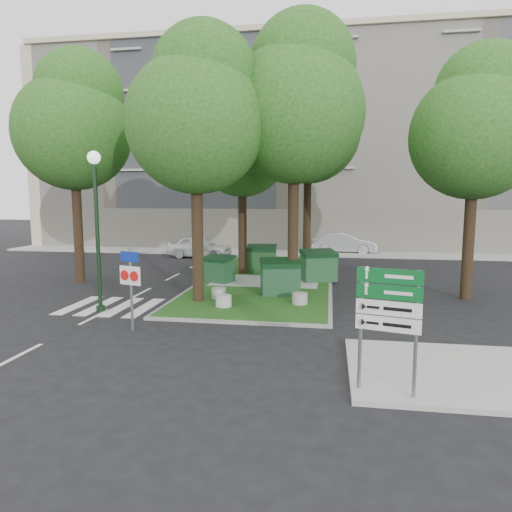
% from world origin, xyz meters
% --- Properties ---
extents(ground, '(120.00, 120.00, 0.00)m').
position_xyz_m(ground, '(0.00, 0.00, 0.00)').
color(ground, black).
rests_on(ground, ground).
extents(median_island, '(6.00, 16.00, 0.12)m').
position_xyz_m(median_island, '(0.50, 8.00, 0.06)').
color(median_island, '#164413').
rests_on(median_island, ground).
extents(median_kerb, '(6.30, 16.30, 0.10)m').
position_xyz_m(median_kerb, '(0.50, 8.00, 0.05)').
color(median_kerb, gray).
rests_on(median_kerb, ground).
extents(sidewalk_corner, '(5.00, 4.00, 0.12)m').
position_xyz_m(sidewalk_corner, '(6.50, -3.50, 0.06)').
color(sidewalk_corner, '#999993').
rests_on(sidewalk_corner, ground).
extents(building_sidewalk, '(42.00, 3.00, 0.12)m').
position_xyz_m(building_sidewalk, '(0.00, 18.50, 0.06)').
color(building_sidewalk, '#999993').
rests_on(building_sidewalk, ground).
extents(zebra_crossing, '(5.00, 3.00, 0.01)m').
position_xyz_m(zebra_crossing, '(-3.75, 1.50, 0.01)').
color(zebra_crossing, silver).
rests_on(zebra_crossing, ground).
extents(apartment_building, '(41.00, 12.00, 16.00)m').
position_xyz_m(apartment_building, '(0.00, 26.00, 8.00)').
color(apartment_building, '#BBB38C').
rests_on(apartment_building, ground).
extents(tree_median_near_left, '(5.20, 5.20, 10.53)m').
position_xyz_m(tree_median_near_left, '(-1.41, 2.56, 7.32)').
color(tree_median_near_left, black).
rests_on(tree_median_near_left, ground).
extents(tree_median_near_right, '(5.60, 5.60, 11.46)m').
position_xyz_m(tree_median_near_right, '(2.09, 4.56, 7.99)').
color(tree_median_near_right, black).
rests_on(tree_median_near_right, ground).
extents(tree_median_mid, '(4.80, 4.80, 9.99)m').
position_xyz_m(tree_median_mid, '(-0.91, 9.06, 6.98)').
color(tree_median_mid, black).
rests_on(tree_median_mid, ground).
extents(tree_median_far, '(5.80, 5.80, 11.93)m').
position_xyz_m(tree_median_far, '(2.29, 12.06, 8.32)').
color(tree_median_far, black).
rests_on(tree_median_far, ground).
extents(tree_street_left, '(5.40, 5.40, 11.00)m').
position_xyz_m(tree_street_left, '(-8.41, 6.06, 7.65)').
color(tree_street_left, black).
rests_on(tree_street_left, ground).
extents(tree_street_right, '(5.00, 5.00, 10.06)m').
position_xyz_m(tree_street_right, '(9.09, 5.06, 6.98)').
color(tree_street_right, black).
rests_on(tree_street_right, ground).
extents(dumpster_a, '(1.63, 1.41, 1.27)m').
position_xyz_m(dumpster_a, '(-1.69, 6.50, 0.73)').
color(dumpster_a, '#103B1A').
rests_on(dumpster_a, median_island).
extents(dumpster_b, '(1.64, 1.20, 1.47)m').
position_xyz_m(dumpster_b, '(-0.09, 9.64, 0.82)').
color(dumpster_b, '#113A13').
rests_on(dumpster_b, median_island).
extents(dumpster_c, '(1.82, 1.46, 1.49)m').
position_xyz_m(dumpster_c, '(1.51, 4.15, 0.83)').
color(dumpster_c, '#10351B').
rests_on(dumpster_c, median_island).
extents(dumpster_d, '(1.92, 1.63, 1.51)m').
position_xyz_m(dumpster_d, '(3.00, 7.52, 0.84)').
color(dumpster_d, '#14411D').
rests_on(dumpster_d, median_island).
extents(bollard_left, '(0.57, 0.57, 0.41)m').
position_xyz_m(bollard_left, '(-0.82, 3.03, 0.33)').
color(bollard_left, '#A2A39D').
rests_on(bollard_left, median_island).
extents(bollard_right, '(0.58, 0.58, 0.41)m').
position_xyz_m(bollard_right, '(2.43, 2.57, 0.33)').
color(bollard_right, gray).
rests_on(bollard_right, median_island).
extents(bollard_mid, '(0.58, 0.58, 0.41)m').
position_xyz_m(bollard_mid, '(-0.32, 1.73, 0.33)').
color(bollard_mid, '#ACABA6').
rests_on(bollard_mid, median_island).
extents(litter_bin, '(0.42, 0.42, 0.74)m').
position_xyz_m(litter_bin, '(3.20, 10.07, 0.49)').
color(litter_bin, gold).
rests_on(litter_bin, median_island).
extents(street_lamp, '(0.46, 0.46, 5.72)m').
position_xyz_m(street_lamp, '(-4.67, 0.75, 3.60)').
color(street_lamp, black).
rests_on(street_lamp, ground).
extents(traffic_sign_pole, '(0.76, 0.29, 2.64)m').
position_xyz_m(traffic_sign_pole, '(-2.51, -1.32, 1.69)').
color(traffic_sign_pole, slate).
rests_on(traffic_sign_pole, ground).
extents(directional_sign, '(1.27, 0.38, 2.60)m').
position_xyz_m(directional_sign, '(4.70, -5.00, 1.85)').
color(directional_sign, slate).
rests_on(directional_sign, sidewalk_corner).
extents(car_white, '(4.51, 2.16, 1.49)m').
position_xyz_m(car_white, '(-5.21, 15.50, 0.74)').
color(car_white, silver).
rests_on(car_white, ground).
extents(car_silver, '(4.72, 1.90, 1.52)m').
position_xyz_m(car_silver, '(4.59, 19.50, 0.76)').
color(car_silver, '#A9AAB1').
rests_on(car_silver, ground).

